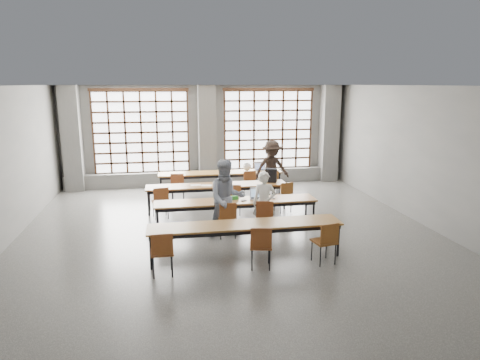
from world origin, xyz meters
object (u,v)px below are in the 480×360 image
chair_mid_right (284,194)px  student_back (272,168)px  desk_row_d (245,227)px  student_male (264,203)px  laptop_back (260,168)px  mouse (273,198)px  desk_row_c (236,203)px  red_pouch (162,250)px  chair_back_mid (248,181)px  chair_front_right (265,214)px  chair_near_left (162,249)px  chair_back_right (272,180)px  chair_near_right (326,239)px  green_box (233,198)px  chair_front_left (228,216)px  chair_near_mid (261,243)px  plastic_bag (247,167)px  chair_mid_left (161,199)px  chair_mid_centre (234,196)px  desk_row_a (220,174)px  student_female (227,199)px  phone (244,201)px  desk_row_b (217,187)px  chair_back_left (178,184)px  backpack (271,175)px

chair_mid_right → student_back: bearing=86.8°
desk_row_d → student_male: size_ratio=2.62×
laptop_back → mouse: (-0.47, -3.63, -0.04)m
desk_row_c → red_pouch: size_ratio=20.00×
chair_back_mid → chair_front_right: bearing=-94.9°
student_male → red_pouch: student_male is taller
chair_near_left → mouse: (2.75, 2.43, 0.21)m
laptop_back → desk_row_c: bearing=-111.5°
chair_back_right → chair_near_right: 5.32m
chair_near_right → green_box: chair_near_right is taller
chair_back_mid → chair_front_left: bearing=-108.7°
chair_near_mid → chair_back_mid: bearing=81.5°
chair_back_right → plastic_bag: size_ratio=3.08×
chair_back_right → chair_mid_left: same height
chair_front_left → laptop_back: (1.73, 4.24, 0.25)m
chair_near_mid → student_male: 2.03m
chair_back_mid → plastic_bag: (0.09, 0.68, 0.34)m
desk_row_d → chair_mid_left: (-1.74, 2.94, -0.13)m
mouse → student_back: bearing=76.6°
chair_near_mid → chair_mid_centre: bearing=89.2°
chair_mid_right → desk_row_a: bearing=122.3°
green_box → desk_row_a: bearing=88.0°
student_male → laptop_back: size_ratio=3.99×
desk_row_d → red_pouch: (-1.70, -0.55, -0.16)m
chair_mid_left → student_female: student_female is taller
chair_mid_right → phone: size_ratio=6.77×
desk_row_b → red_pouch: bearing=-110.6°
chair_back_left → chair_front_left: same height
student_female → chair_mid_left: bearing=128.9°
desk_row_b → chair_near_left: size_ratio=4.55×
chair_near_left → chair_near_mid: (1.88, 0.00, 0.00)m
chair_mid_centre → laptop_back: size_ratio=2.30×
chair_front_right → student_back: 3.80m
student_female → desk_row_d: bearing=-86.2°
plastic_bag → chair_back_mid: bearing=-97.4°
chair_back_right → chair_near_right: (-0.24, -5.32, 0.00)m
chair_front_left → chair_near_right: same height
student_male → chair_back_left: bearing=133.3°
chair_mid_centre → red_pouch: 3.99m
green_box → backpack: backpack is taller
desk_row_c → chair_mid_left: size_ratio=4.55×
chair_mid_centre → chair_near_mid: 3.57m
desk_row_b → chair_near_right: bearing=-68.4°
backpack → chair_back_mid: bearing=137.0°
desk_row_a → chair_front_left: size_ratio=4.55×
desk_row_a → red_pouch: desk_row_a is taller
chair_back_left → chair_front_left: size_ratio=1.00×
chair_mid_centre → red_pouch: chair_mid_centre is taller
chair_near_left → chair_near_right: 3.21m
student_female → student_male: bearing=-4.6°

